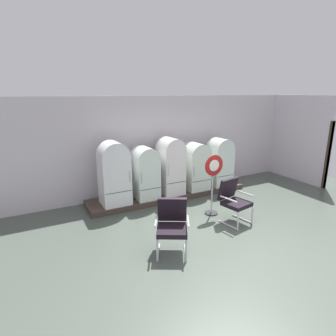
{
  "coord_description": "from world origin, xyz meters",
  "views": [
    {
      "loc": [
        -3.55,
        -3.68,
        2.92
      ],
      "look_at": [
        -0.19,
        2.75,
        0.94
      ],
      "focal_mm": 29.77,
      "sensor_mm": 36.0,
      "label": 1
    }
  ],
  "objects_px": {
    "armchair_left": "(172,223)",
    "sign_stand": "(213,184)",
    "armchair_right": "(233,198)",
    "refrigerator_0": "(114,171)",
    "refrigerator_2": "(171,164)",
    "refrigerator_1": "(145,171)",
    "refrigerator_3": "(196,165)",
    "refrigerator_4": "(220,161)"
  },
  "relations": [
    {
      "from": "armchair_left",
      "to": "sign_stand",
      "type": "relative_size",
      "value": 0.68
    },
    {
      "from": "armchair_left",
      "to": "armchair_right",
      "type": "xyz_separation_m",
      "value": [
        1.83,
        0.44,
        0.0
      ]
    },
    {
      "from": "refrigerator_0",
      "to": "refrigerator_2",
      "type": "bearing_deg",
      "value": 0.74
    },
    {
      "from": "refrigerator_1",
      "to": "sign_stand",
      "type": "xyz_separation_m",
      "value": [
        1.15,
        -1.45,
        -0.11
      ]
    },
    {
      "from": "sign_stand",
      "to": "refrigerator_3",
      "type": "bearing_deg",
      "value": 72.38
    },
    {
      "from": "refrigerator_0",
      "to": "armchair_left",
      "type": "bearing_deg",
      "value": -82.03
    },
    {
      "from": "refrigerator_0",
      "to": "refrigerator_1",
      "type": "height_order",
      "value": "refrigerator_0"
    },
    {
      "from": "armchair_left",
      "to": "sign_stand",
      "type": "xyz_separation_m",
      "value": [
        1.66,
        1.0,
        0.2
      ]
    },
    {
      "from": "refrigerator_0",
      "to": "refrigerator_2",
      "type": "distance_m",
      "value": 1.63
    },
    {
      "from": "refrigerator_1",
      "to": "refrigerator_4",
      "type": "height_order",
      "value": "refrigerator_4"
    },
    {
      "from": "refrigerator_2",
      "to": "sign_stand",
      "type": "height_order",
      "value": "refrigerator_2"
    },
    {
      "from": "refrigerator_2",
      "to": "armchair_right",
      "type": "bearing_deg",
      "value": -74.78
    },
    {
      "from": "refrigerator_0",
      "to": "refrigerator_1",
      "type": "distance_m",
      "value": 0.86
    },
    {
      "from": "refrigerator_1",
      "to": "refrigerator_3",
      "type": "distance_m",
      "value": 1.6
    },
    {
      "from": "refrigerator_2",
      "to": "refrigerator_4",
      "type": "height_order",
      "value": "refrigerator_2"
    },
    {
      "from": "refrigerator_3",
      "to": "armchair_left",
      "type": "bearing_deg",
      "value": -131.01
    },
    {
      "from": "refrigerator_3",
      "to": "armchair_right",
      "type": "relative_size",
      "value": 1.35
    },
    {
      "from": "armchair_right",
      "to": "sign_stand",
      "type": "height_order",
      "value": "sign_stand"
    },
    {
      "from": "refrigerator_0",
      "to": "refrigerator_1",
      "type": "bearing_deg",
      "value": 0.91
    },
    {
      "from": "armchair_left",
      "to": "armchair_right",
      "type": "distance_m",
      "value": 1.89
    },
    {
      "from": "refrigerator_1",
      "to": "refrigerator_2",
      "type": "xyz_separation_m",
      "value": [
        0.77,
        0.01,
        0.1
      ]
    },
    {
      "from": "armchair_left",
      "to": "refrigerator_4",
      "type": "bearing_deg",
      "value": 39.23
    },
    {
      "from": "refrigerator_0",
      "to": "sign_stand",
      "type": "height_order",
      "value": "refrigerator_0"
    },
    {
      "from": "refrigerator_4",
      "to": "sign_stand",
      "type": "distance_m",
      "value": 1.93
    },
    {
      "from": "refrigerator_1",
      "to": "refrigerator_3",
      "type": "relative_size",
      "value": 1.02
    },
    {
      "from": "refrigerator_3",
      "to": "refrigerator_1",
      "type": "bearing_deg",
      "value": 179.24
    },
    {
      "from": "refrigerator_2",
      "to": "sign_stand",
      "type": "bearing_deg",
      "value": -75.5
    },
    {
      "from": "refrigerator_0",
      "to": "refrigerator_3",
      "type": "bearing_deg",
      "value": -0.17
    },
    {
      "from": "refrigerator_1",
      "to": "sign_stand",
      "type": "distance_m",
      "value": 1.85
    },
    {
      "from": "refrigerator_1",
      "to": "armchair_right",
      "type": "distance_m",
      "value": 2.43
    },
    {
      "from": "refrigerator_0",
      "to": "refrigerator_3",
      "type": "height_order",
      "value": "refrigerator_0"
    },
    {
      "from": "refrigerator_4",
      "to": "armchair_right",
      "type": "distance_m",
      "value": 2.31
    },
    {
      "from": "refrigerator_4",
      "to": "refrigerator_3",
      "type": "bearing_deg",
      "value": 179.33
    },
    {
      "from": "refrigerator_2",
      "to": "armchair_left",
      "type": "distance_m",
      "value": 2.81
    },
    {
      "from": "armchair_right",
      "to": "sign_stand",
      "type": "xyz_separation_m",
      "value": [
        -0.17,
        0.56,
        0.2
      ]
    },
    {
      "from": "refrigerator_4",
      "to": "armchair_right",
      "type": "xyz_separation_m",
      "value": [
        -1.13,
        -1.98,
        -0.33
      ]
    },
    {
      "from": "refrigerator_3",
      "to": "sign_stand",
      "type": "height_order",
      "value": "refrigerator_3"
    },
    {
      "from": "refrigerator_2",
      "to": "refrigerator_3",
      "type": "bearing_deg",
      "value": -1.96
    },
    {
      "from": "sign_stand",
      "to": "refrigerator_1",
      "type": "bearing_deg",
      "value": 128.33
    },
    {
      "from": "refrigerator_3",
      "to": "refrigerator_4",
      "type": "xyz_separation_m",
      "value": [
        0.85,
        -0.01,
        0.04
      ]
    },
    {
      "from": "refrigerator_1",
      "to": "refrigerator_0",
      "type": "bearing_deg",
      "value": -179.09
    },
    {
      "from": "armchair_left",
      "to": "refrigerator_2",
      "type": "bearing_deg",
      "value": 62.44
    }
  ]
}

